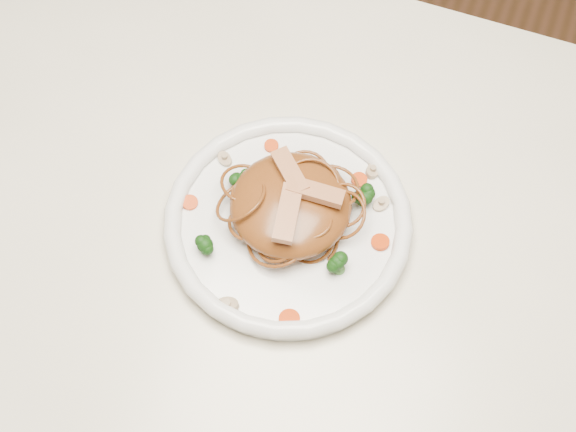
% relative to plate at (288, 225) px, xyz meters
% --- Properties ---
extents(ground, '(4.00, 4.00, 0.00)m').
position_rel_plate_xyz_m(ground, '(0.01, -0.01, -0.76)').
color(ground, '#54351C').
rests_on(ground, ground).
extents(table, '(1.20, 0.80, 0.75)m').
position_rel_plate_xyz_m(table, '(0.01, -0.01, -0.11)').
color(table, '#F3E9CE').
rests_on(table, ground).
extents(plate, '(0.35, 0.35, 0.02)m').
position_rel_plate_xyz_m(plate, '(0.00, 0.00, 0.00)').
color(plate, white).
rests_on(plate, table).
extents(noodle_mound, '(0.17, 0.17, 0.04)m').
position_rel_plate_xyz_m(noodle_mound, '(-0.00, 0.01, 0.03)').
color(noodle_mound, brown).
rests_on(noodle_mound, plate).
extents(chicken_a, '(0.06, 0.03, 0.01)m').
position_rel_plate_xyz_m(chicken_a, '(0.02, 0.02, 0.06)').
color(chicken_a, tan).
rests_on(chicken_a, noodle_mound).
extents(chicken_b, '(0.06, 0.06, 0.01)m').
position_rel_plate_xyz_m(chicken_b, '(-0.01, 0.03, 0.06)').
color(chicken_b, tan).
rests_on(chicken_b, noodle_mound).
extents(chicken_c, '(0.03, 0.07, 0.01)m').
position_rel_plate_xyz_m(chicken_c, '(0.01, -0.02, 0.06)').
color(chicken_c, tan).
rests_on(chicken_c, noodle_mound).
extents(broccoli_0, '(0.03, 0.03, 0.03)m').
position_rel_plate_xyz_m(broccoli_0, '(0.07, 0.05, 0.02)').
color(broccoli_0, '#103A0C').
rests_on(broccoli_0, plate).
extents(broccoli_1, '(0.03, 0.03, 0.03)m').
position_rel_plate_xyz_m(broccoli_1, '(-0.07, 0.03, 0.02)').
color(broccoli_1, '#103A0C').
rests_on(broccoli_1, plate).
extents(broccoli_2, '(0.02, 0.02, 0.03)m').
position_rel_plate_xyz_m(broccoli_2, '(-0.07, -0.06, 0.02)').
color(broccoli_2, '#103A0C').
rests_on(broccoli_2, plate).
extents(broccoli_3, '(0.03, 0.03, 0.03)m').
position_rel_plate_xyz_m(broccoli_3, '(0.07, -0.04, 0.02)').
color(broccoli_3, '#103A0C').
rests_on(broccoli_3, plate).
extents(carrot_0, '(0.02, 0.02, 0.00)m').
position_rel_plate_xyz_m(carrot_0, '(0.06, 0.08, 0.01)').
color(carrot_0, red).
rests_on(carrot_0, plate).
extents(carrot_1, '(0.02, 0.02, 0.00)m').
position_rel_plate_xyz_m(carrot_1, '(-0.11, -0.02, 0.01)').
color(carrot_1, red).
rests_on(carrot_1, plate).
extents(carrot_2, '(0.02, 0.02, 0.00)m').
position_rel_plate_xyz_m(carrot_2, '(0.10, 0.01, 0.01)').
color(carrot_2, red).
rests_on(carrot_2, plate).
extents(carrot_3, '(0.02, 0.02, 0.00)m').
position_rel_plate_xyz_m(carrot_3, '(-0.05, 0.09, 0.01)').
color(carrot_3, red).
rests_on(carrot_3, plate).
extents(carrot_4, '(0.02, 0.02, 0.00)m').
position_rel_plate_xyz_m(carrot_4, '(0.04, -0.11, 0.01)').
color(carrot_4, red).
rests_on(carrot_4, plate).
extents(mushroom_0, '(0.03, 0.03, 0.01)m').
position_rel_plate_xyz_m(mushroom_0, '(-0.02, -0.12, 0.01)').
color(mushroom_0, '#B9AB8B').
rests_on(mushroom_0, plate).
extents(mushroom_1, '(0.03, 0.03, 0.01)m').
position_rel_plate_xyz_m(mushroom_1, '(0.09, 0.06, 0.01)').
color(mushroom_1, '#B9AB8B').
rests_on(mushroom_1, plate).
extents(mushroom_2, '(0.03, 0.03, 0.01)m').
position_rel_plate_xyz_m(mushroom_2, '(-0.10, 0.05, 0.01)').
color(mushroom_2, '#B9AB8B').
rests_on(mushroom_2, plate).
extents(mushroom_3, '(0.02, 0.02, 0.01)m').
position_rel_plate_xyz_m(mushroom_3, '(0.07, 0.10, 0.01)').
color(mushroom_3, '#B9AB8B').
rests_on(mushroom_3, plate).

